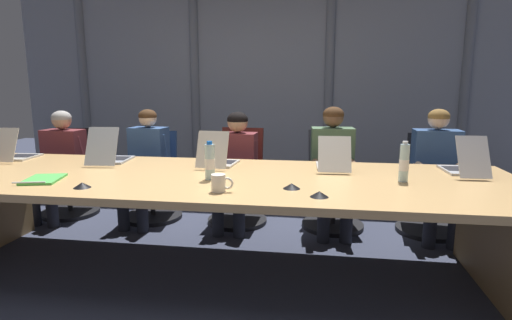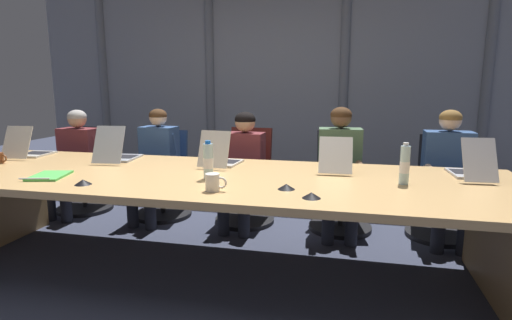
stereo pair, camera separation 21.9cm
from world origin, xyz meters
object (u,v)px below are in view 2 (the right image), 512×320
at_px(office_chair_right_end, 441,199).
at_px(conference_mic_left_side, 83,182).
at_px(person_left_mid, 155,159).
at_px(conference_mic_right_side, 286,187).
at_px(water_bottle_primary, 208,161).
at_px(coffee_mug_far, 213,182).
at_px(laptop_left_end, 30,150).
at_px(laptop_center, 221,158).
at_px(laptop_right_mid, 335,163).
at_px(person_right_end, 448,169).
at_px(office_chair_center, 246,187).
at_px(office_chair_right_mid, 340,193).
at_px(person_center, 242,162).
at_px(person_right_mid, 340,163).
at_px(water_bottle_secondary, 405,165).
at_px(conference_mic_middle, 311,195).
at_px(person_left_end, 74,155).
at_px(spiral_notepad, 49,176).
at_px(laptop_left_mid, 118,154).
at_px(office_chair_left_end, 86,179).
at_px(laptop_right_end, 470,169).
at_px(office_chair_left_mid, 164,184).

distance_m(office_chair_right_end, conference_mic_left_side, 3.05).
bearing_deg(person_left_mid, conference_mic_right_side, 55.27).
xyz_separation_m(water_bottle_primary, coffee_mug_far, (0.14, -0.32, -0.07)).
height_order(laptop_left_end, conference_mic_right_side, laptop_left_end).
distance_m(laptop_center, laptop_right_mid, 0.91).
bearing_deg(person_right_end, office_chair_center, -93.95).
bearing_deg(person_right_end, office_chair_right_mid, -98.74).
relative_size(person_center, person_right_end, 0.96).
height_order(person_right_end, coffee_mug_far, person_right_end).
xyz_separation_m(laptop_left_end, person_left_mid, (0.93, 0.61, -0.15)).
bearing_deg(person_right_mid, water_bottle_secondary, 19.40).
distance_m(coffee_mug_far, conference_mic_middle, 0.61).
xyz_separation_m(laptop_right_mid, person_left_end, (-2.76, 0.61, -0.15)).
distance_m(office_chair_right_mid, water_bottle_primary, 1.63).
height_order(conference_mic_left_side, spiral_notepad, conference_mic_left_side).
bearing_deg(person_left_mid, laptop_left_mid, 2.14).
distance_m(laptop_right_mid, conference_mic_middle, 0.84).
height_order(water_bottle_secondary, conference_mic_middle, water_bottle_secondary).
bearing_deg(coffee_mug_far, person_right_end, 40.43).
height_order(office_chair_center, person_left_mid, person_left_mid).
height_order(person_center, person_right_end, person_right_end).
distance_m(office_chair_center, conference_mic_left_side, 1.80).
xyz_separation_m(person_left_mid, person_right_end, (2.77, 0.01, 0.02)).
bearing_deg(laptop_left_mid, person_left_mid, -8.20).
bearing_deg(person_center, office_chair_center, -175.33).
xyz_separation_m(laptop_center, person_left_mid, (-0.90, 0.63, -0.15)).
distance_m(laptop_left_mid, laptop_center, 0.93).
height_order(office_chair_left_end, person_center, person_center).
xyz_separation_m(person_right_end, conference_mic_middle, (-1.06, -1.45, 0.09)).
distance_m(laptop_right_end, water_bottle_secondary, 0.59).
bearing_deg(conference_mic_middle, water_bottle_primary, 155.21).
height_order(laptop_left_end, laptop_right_end, laptop_right_end).
relative_size(laptop_right_end, office_chair_right_mid, 0.53).
height_order(laptop_right_mid, conference_mic_right_side, laptop_right_mid).
bearing_deg(laptop_center, office_chair_right_mid, -45.40).
bearing_deg(person_left_end, conference_mic_right_side, 66.17).
xyz_separation_m(office_chair_left_mid, conference_mic_left_side, (0.21, -1.61, 0.41)).
xyz_separation_m(person_left_end, water_bottle_primary, (1.90, -1.10, 0.22)).
height_order(office_chair_right_end, person_center, person_center).
relative_size(coffee_mug_far, spiral_notepad, 0.40).
bearing_deg(laptop_right_mid, person_right_mid, -4.69).
bearing_deg(person_right_end, person_left_end, -89.12).
relative_size(conference_mic_left_side, conference_mic_middle, 1.00).
xyz_separation_m(laptop_right_mid, water_bottle_primary, (-0.86, -0.49, 0.07)).
bearing_deg(office_chair_left_end, person_right_end, 83.45).
bearing_deg(water_bottle_secondary, spiral_notepad, -172.08).
bearing_deg(person_right_mid, office_chair_center, -104.02).
height_order(laptop_right_mid, laptop_right_end, laptop_right_end).
height_order(person_right_mid, water_bottle_secondary, person_right_mid).
relative_size(laptop_center, conference_mic_right_side, 3.98).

